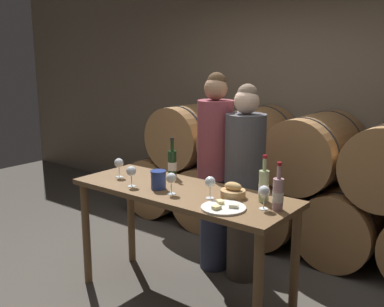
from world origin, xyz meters
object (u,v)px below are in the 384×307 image
person_left (215,170)px  wine_glass_far_right (264,192)px  person_right (244,182)px  wine_glass_left (131,172)px  tasting_table (182,206)px  wine_glass_right (210,182)px  wine_bottle_white (264,186)px  blue_crock (158,179)px  wine_glass_far_left (119,163)px  wine_glass_center (171,178)px  cheese_plate (223,207)px  wine_bottle_red (172,163)px  bread_basket (233,192)px  wine_bottle_rose (278,194)px

person_left → wine_glass_far_right: (0.83, -0.63, 0.12)m
person_right → wine_glass_left: person_right is taller
tasting_table → wine_glass_right: bearing=-8.2°
wine_bottle_white → blue_crock: (-0.76, -0.22, -0.04)m
wine_glass_far_left → wine_glass_center: bearing=-7.7°
wine_bottle_white → wine_glass_center: (-0.60, -0.26, 0.00)m
wine_glass_left → wine_glass_far_right: same height
person_right → cheese_plate: size_ratio=5.63×
wine_bottle_white → wine_glass_center: bearing=-157.0°
person_right → wine_bottle_red: (-0.44, -0.40, 0.17)m
wine_bottle_white → bread_basket: (-0.21, -0.05, -0.07)m
bread_basket → blue_crock: bearing=-163.1°
person_right → wine_glass_center: (-0.15, -0.75, 0.17)m
wine_glass_far_left → tasting_table: bearing=4.2°
person_right → wine_glass_center: person_right is taller
person_left → wine_glass_center: bearing=-78.8°
bread_basket → wine_glass_right: bearing=-134.4°
person_left → cheese_plate: bearing=-51.8°
wine_glass_far_left → wine_glass_right: same height
bread_basket → cheese_plate: size_ratio=0.60×
wine_bottle_red → wine_glass_far_left: bearing=-140.9°
wine_bottle_red → wine_glass_right: 0.63m
wine_glass_center → wine_glass_left: bearing=-173.7°
tasting_table → bread_basket: (0.40, 0.07, 0.17)m
tasting_table → cheese_plate: (0.48, -0.16, 0.14)m
bread_basket → wine_glass_center: wine_glass_center is taller
wine_bottle_rose → cheese_plate: wine_bottle_rose is taller
wine_bottle_white → wine_bottle_rose: wine_bottle_white is taller
wine_bottle_red → blue_crock: 0.35m
tasting_table → blue_crock: 0.27m
wine_bottle_white → bread_basket: 0.23m
wine_glass_far_left → cheese_plate: bearing=-6.1°
person_right → blue_crock: size_ratio=11.89×
wine_bottle_rose → blue_crock: (-0.91, -0.13, -0.03)m
wine_bottle_white → wine_bottle_red: bearing=173.5°
tasting_table → wine_bottle_white: bearing=11.5°
wine_bottle_red → wine_glass_far_right: (0.97, -0.24, 0.00)m
bread_basket → wine_glass_left: (-0.75, -0.24, 0.07)m
blue_crock → wine_glass_center: wine_glass_center is taller
blue_crock → bread_basket: (0.55, 0.17, -0.03)m
wine_bottle_white → person_right: bearing=132.1°
cheese_plate → wine_bottle_white: bearing=65.3°
bread_basket → wine_glass_far_left: (-1.02, -0.12, 0.07)m
tasting_table → wine_glass_right: 0.38m
wine_bottle_rose → cheese_plate: size_ratio=1.07×
person_right → wine_glass_right: person_right is taller
wine_glass_center → wine_glass_right: 0.29m
bread_basket → wine_glass_right: wine_glass_right is taller
cheese_plate → wine_glass_left: (-0.83, -0.01, 0.11)m
wine_glass_far_right → wine_bottle_red: bearing=166.4°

